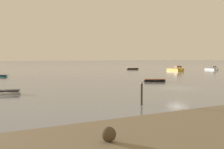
{
  "coord_description": "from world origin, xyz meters",
  "views": [
    {
      "loc": [
        -25.86,
        -27.59,
        4.01
      ],
      "look_at": [
        1.63,
        20.32,
        0.73
      ],
      "focal_mm": 44.61,
      "sensor_mm": 36.0,
      "label": 1
    }
  ],
  "objects": [
    {
      "name": "ground_plane",
      "position": [
        0.0,
        0.0,
        0.0
      ],
      "size": [
        800.0,
        800.0,
        0.0
      ],
      "primitive_type": "plane",
      "color": "gray"
    },
    {
      "name": "rowboat_moored_1",
      "position": [
        3.91,
        9.68,
        0.16
      ],
      "size": [
        4.01,
        2.96,
        0.61
      ],
      "rotation": [
        0.0,
        0.0,
        5.79
      ],
      "color": "black",
      "rests_on": "ground"
    },
    {
      "name": "rowboat_moored_5",
      "position": [
        -21.04,
        5.21,
        0.16
      ],
      "size": [
        3.99,
        2.39,
        0.6
      ],
      "rotation": [
        0.0,
        0.0,
        5.97
      ],
      "color": "white",
      "rests_on": "ground"
    },
    {
      "name": "tidal_rock_left",
      "position": [
        -19.73,
        -16.58,
        0.51
      ],
      "size": [
        0.7,
        0.7,
        0.7
      ],
      "primitive_type": "sphere",
      "color": "#493A28",
      "rests_on": "mudflat_shore"
    },
    {
      "name": "motorboat_moored_1",
      "position": [
        48.78,
        35.32,
        0.29
      ],
      "size": [
        2.26,
        5.26,
        1.94
      ],
      "rotation": [
        0.0,
        0.0,
        4.62
      ],
      "color": "white",
      "rests_on": "ground"
    },
    {
      "name": "mooring_post_near",
      "position": [
        -11.88,
        -8.32,
        0.91
      ],
      "size": [
        0.22,
        0.22,
        2.14
      ],
      "color": "#3F3323",
      "rests_on": "ground"
    },
    {
      "name": "motorboat_moored_0",
      "position": [
        33.67,
        36.09,
        0.37
      ],
      "size": [
        2.71,
        6.68,
        2.47
      ],
      "rotation": [
        0.0,
        0.0,
        4.65
      ],
      "color": "gold",
      "rests_on": "ground"
    },
    {
      "name": "rowboat_moored_4",
      "position": [
        -17.17,
        35.74,
        0.17
      ],
      "size": [
        3.54,
        3.92,
        0.62
      ],
      "rotation": [
        0.0,
        0.0,
        5.39
      ],
      "color": "#197084",
      "rests_on": "ground"
    },
    {
      "name": "rowboat_moored_0",
      "position": [
        29.18,
        53.68,
        0.2
      ],
      "size": [
        4.8,
        2.64,
        0.72
      ],
      "rotation": [
        0.0,
        0.0,
        6.03
      ],
      "color": "black",
      "rests_on": "ground"
    }
  ]
}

